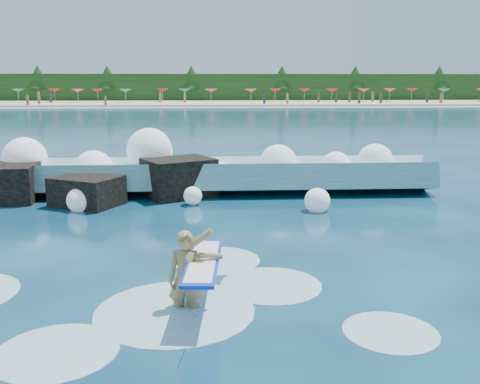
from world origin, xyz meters
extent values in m
plane|color=#082240|center=(0.00, 0.00, 0.00)|extent=(200.00, 200.00, 0.00)
cube|color=tan|center=(0.00, 78.00, 0.20)|extent=(140.00, 20.00, 0.40)
cube|color=silver|center=(0.00, 67.00, 0.04)|extent=(140.00, 5.00, 0.08)
cube|color=black|center=(0.00, 88.00, 2.50)|extent=(140.00, 4.00, 5.00)
cube|color=teal|center=(-0.22, 7.83, 0.42)|extent=(16.92, 2.58, 1.41)
cube|color=white|center=(-0.22, 8.63, 0.85)|extent=(16.92, 1.19, 0.66)
cube|color=black|center=(-2.90, 6.06, 0.36)|extent=(2.33, 2.15, 1.04)
cube|color=black|center=(-0.20, 7.26, 0.51)|extent=(2.62, 2.44, 1.46)
imported|color=#9E7949|center=(0.41, -1.76, 0.53)|extent=(0.64, 0.47, 1.62)
cube|color=#0D2EE6|center=(0.69, -1.71, 0.81)|extent=(0.68, 2.25, 0.06)
cube|color=white|center=(0.69, -1.71, 0.83)|extent=(0.57, 2.06, 0.06)
cylinder|color=black|center=(0.59, -2.96, 0.45)|extent=(0.01, 0.91, 0.43)
sphere|color=white|center=(-5.35, 8.05, 1.15)|extent=(1.46, 1.46, 1.46)
sphere|color=white|center=(-3.07, 7.96, 0.80)|extent=(1.27, 1.27, 1.27)
sphere|color=white|center=(-1.25, 8.37, 1.35)|extent=(1.58, 1.58, 1.58)
sphere|color=white|center=(1.04, 7.74, 0.61)|extent=(0.88, 0.88, 0.88)
sphere|color=white|center=(3.12, 7.81, 0.96)|extent=(1.29, 1.29, 1.29)
sphere|color=white|center=(5.18, 8.13, 0.82)|extent=(1.00, 1.00, 1.00)
sphere|color=white|center=(6.45, 7.78, 1.01)|extent=(1.21, 1.21, 1.21)
sphere|color=white|center=(-2.98, 5.42, 0.30)|extent=(0.75, 0.75, 0.75)
sphere|color=white|center=(0.29, 5.90, 0.29)|extent=(0.56, 0.56, 0.56)
sphere|color=white|center=(3.91, 4.94, 0.30)|extent=(0.75, 0.75, 0.75)
ellipsoid|color=silver|center=(0.21, -1.76, 0.00)|extent=(2.67, 2.67, 0.13)
ellipsoid|color=silver|center=(-1.35, -3.01, 0.00)|extent=(1.77, 1.77, 0.09)
ellipsoid|color=silver|center=(1.91, -0.71, 0.00)|extent=(1.91, 1.91, 0.10)
ellipsoid|color=silver|center=(0.93, 0.75, 0.00)|extent=(1.87, 1.87, 0.09)
ellipsoid|color=silver|center=(3.50, -2.69, 0.00)|extent=(1.46, 1.46, 0.07)
cone|color=#15886E|center=(-29.90, 79.37, 2.25)|extent=(2.00, 2.00, 0.50)
cone|color=red|center=(-24.93, 82.18, 2.25)|extent=(2.00, 2.00, 0.50)
cone|color=#DD4160|center=(-20.24, 78.48, 2.25)|extent=(2.00, 2.00, 0.50)
cone|color=red|center=(-17.49, 80.42, 2.25)|extent=(2.00, 2.00, 0.50)
cone|color=#15886E|center=(-12.61, 78.23, 2.25)|extent=(2.00, 2.00, 0.50)
cone|color=red|center=(-6.97, 81.30, 2.25)|extent=(2.00, 2.00, 0.50)
cone|color=#15886E|center=(-3.19, 79.94, 2.25)|extent=(2.00, 2.00, 0.50)
cone|color=#DD4160|center=(1.12, 77.76, 2.25)|extent=(2.00, 2.00, 0.50)
cone|color=#DD4160|center=(7.61, 77.99, 2.25)|extent=(2.00, 2.00, 0.50)
cone|color=red|center=(11.64, 78.55, 2.25)|extent=(2.00, 2.00, 0.50)
cone|color=red|center=(16.77, 80.30, 2.25)|extent=(2.00, 2.00, 0.50)
cone|color=red|center=(21.45, 80.28, 2.25)|extent=(2.00, 2.00, 0.50)
cone|color=#DD4160|center=(26.46, 78.74, 2.25)|extent=(2.00, 2.00, 0.50)
cone|color=#DD4160|center=(31.65, 81.24, 2.25)|extent=(2.00, 2.00, 0.50)
cone|color=red|center=(35.95, 82.35, 2.25)|extent=(2.00, 2.00, 0.50)
cone|color=#15886E|center=(39.87, 78.39, 2.25)|extent=(2.00, 2.00, 0.50)
cube|color=#3F332D|center=(-8.48, 68.21, 0.84)|extent=(0.35, 0.22, 1.53)
cube|color=#8C664C|center=(-27.51, 70.92, 1.12)|extent=(0.35, 0.22, 1.43)
cube|color=#262633|center=(-19.68, 76.88, 1.15)|extent=(0.35, 0.22, 1.50)
cube|color=brown|center=(-7.01, 77.44, 1.19)|extent=(0.35, 0.22, 1.57)
cube|color=#3F332D|center=(9.73, 70.78, 1.15)|extent=(0.35, 0.22, 1.50)
cube|color=#8C664C|center=(39.62, 77.51, 1.17)|extent=(0.35, 0.22, 1.54)
cube|color=#262633|center=(23.85, 80.79, 1.14)|extent=(0.35, 0.22, 1.48)
cube|color=brown|center=(-11.62, 79.93, 1.20)|extent=(0.35, 0.22, 1.59)
cube|color=#3F332D|center=(35.94, 77.62, 1.11)|extent=(0.35, 0.22, 1.42)
cube|color=#8C664C|center=(-22.14, 80.97, 1.09)|extent=(0.35, 0.22, 1.38)
cube|color=#262633|center=(-26.21, 77.65, 1.21)|extent=(0.35, 0.22, 1.62)
cube|color=#8C664C|center=(27.31, 79.07, 1.16)|extent=(0.35, 0.22, 1.53)
cube|color=#262633|center=(22.81, 81.77, 1.14)|extent=(0.35, 0.22, 1.49)
cube|color=brown|center=(13.21, 79.91, 1.14)|extent=(0.35, 0.22, 1.48)
cube|color=#3F332D|center=(17.00, 72.78, 1.14)|extent=(0.35, 0.22, 1.48)
cube|color=#8C664C|center=(-0.68, 77.34, 1.14)|extent=(0.35, 0.22, 1.48)
cube|color=#262633|center=(-16.92, 80.58, 1.13)|extent=(0.35, 0.22, 1.46)
cube|color=#262633|center=(14.02, 77.02, 1.16)|extent=(0.35, 0.22, 1.52)
camera|label=1|loc=(0.82, -9.98, 3.69)|focal=40.00mm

